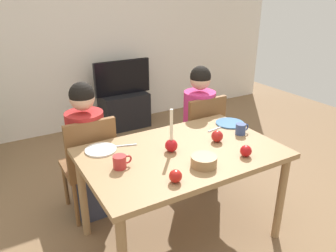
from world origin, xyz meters
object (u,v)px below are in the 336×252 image
Objects in this scene: plate_right at (230,123)px; tv at (122,77)px; candle_centerpiece at (171,143)px; bowl_walnuts at (204,161)px; chair_right at (200,134)px; mug_right at (241,129)px; plate_left at (101,150)px; dining_table at (182,161)px; apple_near_candle at (175,176)px; apple_by_left_plate at (246,151)px; chair_left at (90,162)px; person_right_child at (198,127)px; tv_stand at (124,110)px; mug_left at (120,162)px; apple_by_right_mug at (217,136)px; person_left_child at (88,154)px.

tv is at bearing 93.21° from plate_right.
bowl_walnuts is at bearing -74.70° from candle_centerpiece.
mug_right is (-0.04, -0.59, 0.28)m from chair_right.
candle_centerpiece reaches higher than bowl_walnuts.
plate_left is at bearing -164.19° from chair_right.
apple_near_candle is at bearing -128.00° from dining_table.
bowl_walnuts is at bearing -142.62° from plate_right.
mug_right reaches higher than apple_by_left_plate.
person_right_child is at bearing 1.69° from chair_left.
plate_right is (1.13, -0.39, 0.24)m from chair_left.
person_right_child reaches higher than candle_centerpiece.
plate_right is 1.42× the size of bowl_walnuts.
tv reaches higher than tv_stand.
dining_table is 8.17× the size of bowl_walnuts.
person_right_child reaches higher than tv_stand.
plate_left is 0.30m from mug_left.
chair_right is 11.19× the size of apple_by_left_plate.
bowl_walnuts is 1.94× the size of apple_by_right_mug.
tv_stand is 2.65m from apple_by_left_plate.
chair_right is at bearing -90.00° from person_right_child.
chair_left is (-0.50, 0.61, -0.15)m from dining_table.
chair_left is 1.26m from apple_by_left_plate.
tv is at bearing 75.72° from candle_centerpiece.
apple_by_right_mug is at bearing -144.66° from plate_right.
person_right_child is (1.10, 0.03, 0.06)m from chair_left.
person_right_child is at bearing 56.42° from bowl_walnuts.
person_left_child reaches higher than mug_left.
tv reaches higher than mug_right.
dining_table is at bearing 179.92° from apple_by_right_mug.
person_right_child is at bearing 90.00° from chair_right.
chair_right is 1.17m from plate_left.
bowl_walnuts is (0.51, -0.89, 0.22)m from person_left_child.
plate_left reaches higher than tv_stand.
chair_left reaches higher than mug_right.
tv is (0.51, 2.30, 0.04)m from dining_table.
candle_centerpiece is (0.43, -0.60, 0.25)m from person_left_child.
mug_left is at bearing -179.82° from dining_table.
apple_near_candle is (-0.18, -0.36, -0.03)m from candle_centerpiece.
apple_near_candle reaches higher than dining_table.
chair_right is 1.71m from tv.
chair_right is 0.77× the size of person_right_child.
tv is 2.24m from plate_left.
mug_left is at bearing -87.17° from person_left_child.
apple_near_candle is at bearing -55.57° from mug_left.
chair_right is 1.29m from apple_near_candle.
chair_left is 10.16× the size of apple_by_right_mug.
person_right_child reaches higher than plate_right.
person_left_child is at bearing 104.63° from apple_near_candle.
tv is at bearing 77.55° from dining_table.
person_left_child reaches higher than plate_left.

